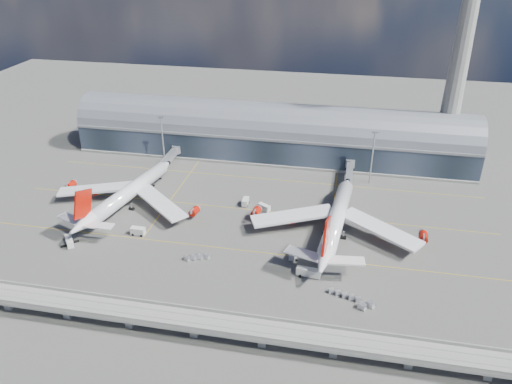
% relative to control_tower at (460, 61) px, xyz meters
% --- Properties ---
extents(ground, '(500.00, 500.00, 0.00)m').
position_rel_control_tower_xyz_m(ground, '(-85.00, -83.00, -51.64)').
color(ground, '#474744').
rests_on(ground, ground).
extents(taxi_lines, '(200.00, 80.12, 0.01)m').
position_rel_control_tower_xyz_m(taxi_lines, '(-85.00, -60.89, -51.63)').
color(taxi_lines, gold).
rests_on(taxi_lines, ground).
extents(terminal, '(200.00, 30.00, 28.00)m').
position_rel_control_tower_xyz_m(terminal, '(-85.00, -5.01, -40.30)').
color(terminal, '#1E2833').
rests_on(terminal, ground).
extents(control_tower, '(19.00, 19.00, 103.00)m').
position_rel_control_tower_xyz_m(control_tower, '(0.00, 0.00, 0.00)').
color(control_tower, gray).
rests_on(control_tower, ground).
extents(guideway, '(220.00, 8.50, 7.20)m').
position_rel_control_tower_xyz_m(guideway, '(-85.00, -138.00, -46.34)').
color(guideway, gray).
rests_on(guideway, ground).
extents(floodlight_mast_left, '(3.00, 0.70, 25.70)m').
position_rel_control_tower_xyz_m(floodlight_mast_left, '(-135.00, -28.00, -38.00)').
color(floodlight_mast_left, gray).
rests_on(floodlight_mast_left, ground).
extents(floodlight_mast_right, '(3.00, 0.70, 25.70)m').
position_rel_control_tower_xyz_m(floodlight_mast_right, '(-35.00, -28.00, -38.00)').
color(floodlight_mast_right, gray).
rests_on(floodlight_mast_right, ground).
extents(airliner_left, '(65.17, 68.62, 21.00)m').
position_rel_control_tower_xyz_m(airliner_left, '(-135.80, -70.78, -45.64)').
color(airliner_left, white).
rests_on(airliner_left, ground).
extents(airliner_right, '(68.32, 71.43, 22.65)m').
position_rel_control_tower_xyz_m(airliner_right, '(-48.10, -75.21, -45.76)').
color(airliner_right, white).
rests_on(airliner_right, ground).
extents(jet_bridge_left, '(4.40, 28.00, 7.25)m').
position_rel_control_tower_xyz_m(jet_bridge_left, '(-131.87, -29.88, -46.46)').
color(jet_bridge_left, gray).
rests_on(jet_bridge_left, ground).
extents(jet_bridge_right, '(4.40, 32.00, 7.25)m').
position_rel_control_tower_xyz_m(jet_bridge_right, '(-44.42, -31.82, -46.46)').
color(jet_bridge_right, gray).
rests_on(jet_bridge_right, ground).
extents(service_truck_0, '(6.02, 6.91, 2.88)m').
position_rel_control_tower_xyz_m(service_truck_0, '(-144.88, -102.08, -50.15)').
color(service_truck_0, silver).
rests_on(service_truck_0, ground).
extents(service_truck_1, '(5.47, 2.77, 3.16)m').
position_rel_control_tower_xyz_m(service_truck_1, '(-122.58, -90.55, -50.04)').
color(service_truck_1, silver).
rests_on(service_truck_1, ground).
extents(service_truck_2, '(8.48, 3.25, 3.00)m').
position_rel_control_tower_xyz_m(service_truck_2, '(-55.47, -103.64, -50.08)').
color(service_truck_2, silver).
rests_on(service_truck_2, ground).
extents(service_truck_3, '(3.23, 5.76, 2.63)m').
position_rel_control_tower_xyz_m(service_truck_3, '(-61.64, -93.94, -50.29)').
color(service_truck_3, silver).
rests_on(service_truck_3, ground).
extents(service_truck_4, '(2.66, 5.19, 2.98)m').
position_rel_control_tower_xyz_m(service_truck_4, '(-86.99, -59.55, -50.13)').
color(service_truck_4, silver).
rests_on(service_truck_4, ground).
extents(service_truck_5, '(5.91, 4.75, 2.71)m').
position_rel_control_tower_xyz_m(service_truck_5, '(-78.33, -62.52, -50.25)').
color(service_truck_5, silver).
rests_on(service_truck_5, ground).
extents(cargo_train_0, '(9.22, 4.67, 1.55)m').
position_rel_control_tower_xyz_m(cargo_train_0, '(-95.52, -101.65, -50.83)').
color(cargo_train_0, gray).
rests_on(cargo_train_0, ground).
extents(cargo_train_1, '(11.01, 4.62, 1.47)m').
position_rel_control_tower_xyz_m(cargo_train_1, '(-42.94, -112.30, -50.87)').
color(cargo_train_1, gray).
rests_on(cargo_train_1, ground).
extents(cargo_train_2, '(5.67, 4.23, 1.87)m').
position_rel_control_tower_xyz_m(cargo_train_2, '(-36.14, -116.27, -50.66)').
color(cargo_train_2, gray).
rests_on(cargo_train_2, ground).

